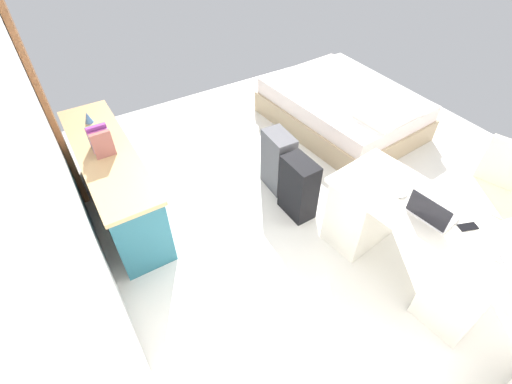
{
  "coord_description": "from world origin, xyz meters",
  "views": [
    {
      "loc": [
        -2.05,
        1.98,
        2.75
      ],
      "look_at": [
        -0.12,
        0.8,
        0.6
      ],
      "focal_mm": 26.04,
      "sensor_mm": 36.0,
      "label": 1
    }
  ],
  "objects": [
    {
      "name": "ground_plane",
      "position": [
        0.0,
        0.0,
        0.0
      ],
      "size": [
        5.41,
        5.41,
        0.0
      ],
      "primitive_type": "plane",
      "color": "silver"
    },
    {
      "name": "wall_back",
      "position": [
        0.0,
        2.13,
        1.43
      ],
      "size": [
        4.41,
        0.1,
        2.85
      ],
      "primitive_type": "cube",
      "color": "white",
      "rests_on": "ground_plane"
    },
    {
      "name": "computer_mouse",
      "position": [
        -0.88,
        -0.07,
        0.76
      ],
      "size": [
        0.07,
        0.11,
        0.03
      ],
      "primitive_type": "ellipsoid",
      "rotation": [
        0.0,
        0.0,
        0.12
      ],
      "color": "white",
      "rests_on": "desk"
    },
    {
      "name": "office_chair",
      "position": [
        -1.14,
        -1.04,
        0.42
      ],
      "size": [
        0.58,
        0.58,
        0.94
      ],
      "color": "black",
      "rests_on": "ground_plane"
    },
    {
      "name": "suitcase_black",
      "position": [
        -0.04,
        0.26,
        0.32
      ],
      "size": [
        0.36,
        0.23,
        0.64
      ],
      "primitive_type": "cube",
      "rotation": [
        0.0,
        0.0,
        0.02
      ],
      "color": "black",
      "rests_on": "ground_plane"
    },
    {
      "name": "door_wooden",
      "position": [
        1.65,
        2.05,
        1.02
      ],
      "size": [
        0.88,
        0.05,
        2.04
      ],
      "primitive_type": "cube",
      "color": "brown",
      "rests_on": "ground_plane"
    },
    {
      "name": "bed",
      "position": [
        0.94,
        -1.16,
        0.24
      ],
      "size": [
        2.0,
        1.54,
        0.58
      ],
      "color": "tan",
      "rests_on": "ground_plane"
    },
    {
      "name": "laptop",
      "position": [
        -1.14,
        -0.06,
        0.79
      ],
      "size": [
        0.33,
        0.26,
        0.21
      ],
      "color": "#B7B7BC",
      "rests_on": "desk"
    },
    {
      "name": "desk",
      "position": [
        -1.08,
        -0.11,
        0.39
      ],
      "size": [
        1.51,
        0.83,
        0.74
      ],
      "color": "silver",
      "rests_on": "ground_plane"
    },
    {
      "name": "book_row",
      "position": [
        0.92,
        1.75,
        0.85
      ],
      "size": [
        0.24,
        0.17,
        0.24
      ],
      "color": "#90524B",
      "rests_on": "credenza"
    },
    {
      "name": "suitcase_spare_grey",
      "position": [
        0.39,
        0.21,
        0.33
      ],
      "size": [
        0.37,
        0.24,
        0.66
      ],
      "primitive_type": "cube",
      "rotation": [
        0.0,
        0.0,
        -0.04
      ],
      "color": "#4C4C51",
      "rests_on": "ground_plane"
    },
    {
      "name": "cell_phone_near_laptop",
      "position": [
        -1.35,
        -0.23,
        0.75
      ],
      "size": [
        0.11,
        0.15,
        0.01
      ],
      "primitive_type": "cube",
      "rotation": [
        0.0,
        0.0,
        -0.35
      ],
      "color": "black",
      "rests_on": "desk"
    },
    {
      "name": "figurine_small",
      "position": [
        1.45,
        1.75,
        0.8
      ],
      "size": [
        0.08,
        0.08,
        0.11
      ],
      "primitive_type": "cone",
      "color": "#4C7FBF",
      "rests_on": "credenza"
    },
    {
      "name": "credenza",
      "position": [
        0.91,
        1.75,
        0.37
      ],
      "size": [
        1.8,
        0.48,
        0.74
      ],
      "color": "#235B6B",
      "rests_on": "ground_plane"
    },
    {
      "name": "desk_lamp",
      "position": [
        -1.59,
        -0.17,
        1.0
      ],
      "size": [
        0.16,
        0.11,
        0.34
      ],
      "color": "silver",
      "rests_on": "desk"
    }
  ]
}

